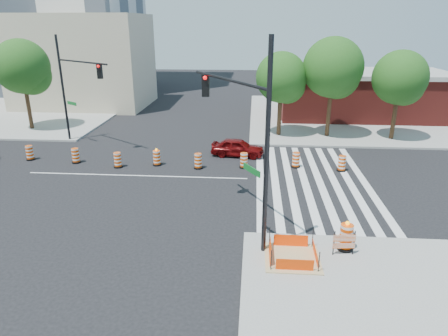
# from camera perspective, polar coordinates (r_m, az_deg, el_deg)

# --- Properties ---
(ground) EXTENTS (120.00, 120.00, 0.00)m
(ground) POSITION_cam_1_polar(r_m,az_deg,el_deg) (25.84, -12.37, -1.07)
(ground) COLOR black
(ground) RESTS_ON ground
(sidewalk_ne) EXTENTS (22.00, 22.00, 0.15)m
(sidewalk_ne) POSITION_cam_1_polar(r_m,az_deg,el_deg) (43.38, 18.66, 7.01)
(sidewalk_ne) COLOR gray
(sidewalk_ne) RESTS_ON ground
(sidewalk_nw) EXTENTS (22.00, 22.00, 0.15)m
(sidewalk_nw) POSITION_cam_1_polar(r_m,az_deg,el_deg) (49.06, -27.05, 7.29)
(sidewalk_nw) COLOR gray
(sidewalk_nw) RESTS_ON ground
(crosswalk_east) EXTENTS (6.75, 13.50, 0.01)m
(crosswalk_east) POSITION_cam_1_polar(r_m,az_deg,el_deg) (25.05, 12.42, -1.74)
(crosswalk_east) COLOR silver
(crosswalk_east) RESTS_ON ground
(lane_centerline) EXTENTS (14.00, 0.12, 0.01)m
(lane_centerline) POSITION_cam_1_polar(r_m,az_deg,el_deg) (25.84, -12.37, -1.06)
(lane_centerline) COLOR silver
(lane_centerline) RESTS_ON ground
(excavation_pit) EXTENTS (2.20, 2.20, 0.90)m
(excavation_pit) POSITION_cam_1_polar(r_m,az_deg,el_deg) (16.72, 9.74, -12.40)
(excavation_pit) COLOR tan
(excavation_pit) RESTS_ON ground
(brick_storefront) EXTENTS (16.50, 8.50, 4.60)m
(brick_storefront) POSITION_cam_1_polar(r_m,az_deg,el_deg) (42.96, 18.99, 9.92)
(brick_storefront) COLOR maroon
(brick_storefront) RESTS_ON ground
(beige_midrise) EXTENTS (14.00, 10.00, 10.00)m
(beige_midrise) POSITION_cam_1_polar(r_m,az_deg,el_deg) (49.18, -19.41, 14.20)
(beige_midrise) COLOR #C4B595
(beige_midrise) RESTS_ON ground
(red_coupe) EXTENTS (3.93, 1.95, 1.29)m
(red_coupe) POSITION_cam_1_polar(r_m,az_deg,el_deg) (28.79, 1.96, 2.96)
(red_coupe) COLOR #5C0708
(red_coupe) RESTS_ON ground
(signal_pole_se) EXTENTS (3.55, 5.61, 8.60)m
(signal_pole_se) POSITION_cam_1_polar(r_m,az_deg,el_deg) (16.59, 2.83, 6.60)
(signal_pole_se) COLOR black
(signal_pole_se) RESTS_ON ground
(signal_pole_nw) EXTENTS (5.13, 3.61, 8.12)m
(signal_pole_nw) POSITION_cam_1_polar(r_m,az_deg,el_deg) (32.71, -20.68, 11.57)
(signal_pole_nw) COLOR black
(signal_pole_nw) RESTS_ON ground
(pit_drum) EXTENTS (0.67, 0.67, 1.31)m
(pit_drum) POSITION_cam_1_polar(r_m,az_deg,el_deg) (17.60, 17.02, -9.49)
(pit_drum) COLOR black
(pit_drum) RESTS_ON ground
(barricade) EXTENTS (0.92, 0.14, 1.08)m
(barricade) POSITION_cam_1_polar(r_m,az_deg,el_deg) (17.17, 16.78, -10.06)
(barricade) COLOR #DB4404
(barricade) RESTS_ON ground
(tree_north_b) EXTENTS (4.64, 4.64, 7.88)m
(tree_north_b) POSITION_cam_1_polar(r_m,az_deg,el_deg) (39.29, -26.77, 12.43)
(tree_north_b) COLOR #382314
(tree_north_b) RESTS_ON ground
(tree_north_c) EXTENTS (4.11, 4.11, 6.99)m
(tree_north_c) POSITION_cam_1_polar(r_m,az_deg,el_deg) (33.52, 8.24, 12.30)
(tree_north_c) COLOR #382314
(tree_north_c) RESTS_ON ground
(tree_north_d) EXTENTS (4.79, 4.79, 8.14)m
(tree_north_d) POSITION_cam_1_polar(r_m,az_deg,el_deg) (33.91, 15.31, 13.23)
(tree_north_d) COLOR #382314
(tree_north_d) RESTS_ON ground
(tree_north_e) EXTENTS (4.23, 4.23, 7.19)m
(tree_north_e) POSITION_cam_1_polar(r_m,az_deg,el_deg) (34.81, 23.85, 11.35)
(tree_north_e) COLOR #382314
(tree_north_e) RESTS_ON ground
(median_drum_1) EXTENTS (0.60, 0.60, 1.02)m
(median_drum_1) POSITION_cam_1_polar(r_m,az_deg,el_deg) (31.14, -26.00, 1.90)
(median_drum_1) COLOR black
(median_drum_1) RESTS_ON ground
(median_drum_2) EXTENTS (0.60, 0.60, 1.02)m
(median_drum_2) POSITION_cam_1_polar(r_m,az_deg,el_deg) (29.24, -20.43, 1.60)
(median_drum_2) COLOR black
(median_drum_2) RESTS_ON ground
(median_drum_3) EXTENTS (0.60, 0.60, 1.02)m
(median_drum_3) POSITION_cam_1_polar(r_m,az_deg,el_deg) (27.45, -14.94, 1.05)
(median_drum_3) COLOR black
(median_drum_3) RESTS_ON ground
(median_drum_4) EXTENTS (0.60, 0.60, 1.18)m
(median_drum_4) POSITION_cam_1_polar(r_m,az_deg,el_deg) (27.31, -9.58, 1.38)
(median_drum_4) COLOR black
(median_drum_4) RESTS_ON ground
(median_drum_5) EXTENTS (0.60, 0.60, 1.02)m
(median_drum_5) POSITION_cam_1_polar(r_m,az_deg,el_deg) (26.38, -3.72, 0.93)
(median_drum_5) COLOR black
(median_drum_5) RESTS_ON ground
(median_drum_6) EXTENTS (0.60, 0.60, 1.02)m
(median_drum_6) POSITION_cam_1_polar(r_m,az_deg,el_deg) (26.49, 2.86, 1.03)
(median_drum_6) COLOR black
(median_drum_6) RESTS_ON ground
(median_drum_7) EXTENTS (0.60, 0.60, 1.02)m
(median_drum_7) POSITION_cam_1_polar(r_m,az_deg,el_deg) (26.96, 10.24, 1.07)
(median_drum_7) COLOR black
(median_drum_7) RESTS_ON ground
(median_drum_8) EXTENTS (0.60, 0.60, 1.02)m
(median_drum_8) POSITION_cam_1_polar(r_m,az_deg,el_deg) (26.98, 16.48, 0.56)
(median_drum_8) COLOR black
(median_drum_8) RESTS_ON ground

